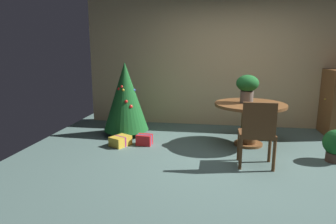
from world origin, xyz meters
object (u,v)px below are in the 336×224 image
object	(u,v)px
round_dining_table	(250,116)
gift_box_red	(144,140)
potted_plant	(336,145)
gift_box_gold	(120,141)
holiday_tree	(125,96)
wooden_chair_near	(258,131)
flower_vase	(247,86)

from	to	relation	value
round_dining_table	gift_box_red	distance (m)	1.79
round_dining_table	potted_plant	xyz separation A→B (m)	(1.14, -0.58, -0.25)
gift_box_gold	potted_plant	distance (m)	3.25
round_dining_table	holiday_tree	size ratio (longest dim) A/B	0.85
potted_plant	holiday_tree	bearing A→B (deg)	165.46
wooden_chair_near	gift_box_gold	size ratio (longest dim) A/B	2.34
gift_box_gold	gift_box_red	bearing A→B (deg)	16.08
gift_box_red	potted_plant	bearing A→B (deg)	-6.12
flower_vase	gift_box_gold	size ratio (longest dim) A/B	1.18
gift_box_red	holiday_tree	bearing A→B (deg)	130.77
round_dining_table	holiday_tree	world-z (taller)	holiday_tree
holiday_tree	wooden_chair_near	bearing A→B (deg)	-29.96
round_dining_table	gift_box_red	xyz separation A→B (m)	(-1.72, -0.27, -0.42)
flower_vase	holiday_tree	world-z (taller)	holiday_tree
round_dining_table	gift_box_gold	xyz separation A→B (m)	(-2.10, -0.38, -0.42)
potted_plant	gift_box_gold	bearing A→B (deg)	176.53
round_dining_table	flower_vase	size ratio (longest dim) A/B	2.51
holiday_tree	gift_box_red	xyz separation A→B (m)	(0.48, -0.56, -0.63)
round_dining_table	gift_box_gold	distance (m)	2.17
round_dining_table	gift_box_red	world-z (taller)	round_dining_table
gift_box_red	gift_box_gold	bearing A→B (deg)	-163.92
flower_vase	gift_box_gold	world-z (taller)	flower_vase
holiday_tree	potted_plant	size ratio (longest dim) A/B	2.89
gift_box_red	gift_box_gold	xyz separation A→B (m)	(-0.38, -0.11, -0.01)
gift_box_gold	flower_vase	bearing A→B (deg)	12.10
round_dining_table	gift_box_gold	size ratio (longest dim) A/B	2.96
round_dining_table	flower_vase	xyz separation A→B (m)	(-0.06, 0.05, 0.48)
round_dining_table	gift_box_gold	bearing A→B (deg)	-169.62
wooden_chair_near	gift_box_red	xyz separation A→B (m)	(-1.72, 0.71, -0.43)
flower_vase	gift_box_red	bearing A→B (deg)	-168.83
flower_vase	holiday_tree	size ratio (longest dim) A/B	0.34
round_dining_table	gift_box_red	size ratio (longest dim) A/B	4.42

